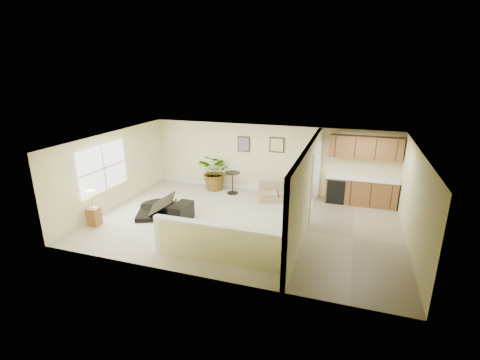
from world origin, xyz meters
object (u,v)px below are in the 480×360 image
(accent_table, at_px, (232,180))
(palm_plant, at_px, (216,172))
(piano_bench, at_px, (182,213))
(lamp_stand, at_px, (93,211))
(small_plant, at_px, (301,192))
(piano, at_px, (160,197))
(loveseat, at_px, (278,192))

(accent_table, relative_size, palm_plant, 0.52)
(piano_bench, xyz_separation_m, lamp_stand, (-2.34, -1.04, 0.18))
(piano_bench, bearing_deg, small_plant, 43.94)
(piano, bearing_deg, loveseat, 13.33)
(loveseat, distance_m, lamp_stand, 6.04)
(piano, xyz_separation_m, small_plant, (4.05, 2.65, -0.29))
(accent_table, height_order, palm_plant, palm_plant)
(loveseat, height_order, palm_plant, palm_plant)
(palm_plant, distance_m, lamp_stand, 4.64)
(accent_table, bearing_deg, small_plant, 4.83)
(small_plant, bearing_deg, palm_plant, 179.82)
(palm_plant, relative_size, small_plant, 2.65)
(piano_bench, distance_m, lamp_stand, 2.56)
(accent_table, xyz_separation_m, palm_plant, (-0.75, 0.22, 0.17))
(accent_table, bearing_deg, palm_plant, 163.57)
(palm_plant, bearing_deg, lamp_stand, -118.70)
(piano_bench, height_order, small_plant, small_plant)
(lamp_stand, bearing_deg, piano, 44.79)
(piano, relative_size, lamp_stand, 1.80)
(piano, xyz_separation_m, palm_plant, (0.81, 2.66, 0.15))
(palm_plant, bearing_deg, piano_bench, -87.88)
(accent_table, xyz_separation_m, lamp_stand, (-2.97, -3.84, -0.07))
(loveseat, height_order, accent_table, accent_table)
(piano_bench, height_order, palm_plant, palm_plant)
(piano_bench, relative_size, lamp_stand, 0.78)
(small_plant, xyz_separation_m, lamp_stand, (-5.47, -4.06, 0.20))
(lamp_stand, bearing_deg, accent_table, 52.28)
(loveseat, xyz_separation_m, lamp_stand, (-4.71, -3.78, 0.16))
(piano_bench, bearing_deg, lamp_stand, -156.04)
(piano_bench, bearing_deg, accent_table, 77.22)
(piano, bearing_deg, accent_table, 34.93)
(piano_bench, relative_size, loveseat, 0.54)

